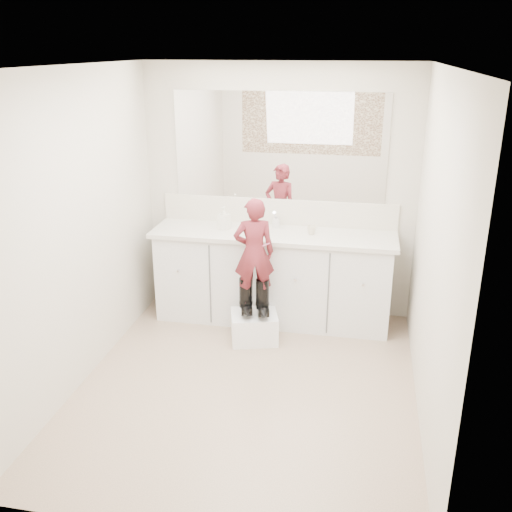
# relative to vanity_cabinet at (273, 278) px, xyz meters

# --- Properties ---
(floor) EXTENTS (3.00, 3.00, 0.00)m
(floor) POSITION_rel_vanity_cabinet_xyz_m (0.00, -1.23, -0.42)
(floor) COLOR #806754
(floor) RESTS_ON ground
(ceiling) EXTENTS (3.00, 3.00, 0.00)m
(ceiling) POSITION_rel_vanity_cabinet_xyz_m (0.00, -1.23, 1.97)
(ceiling) COLOR white
(ceiling) RESTS_ON wall_back
(wall_back) EXTENTS (2.60, 0.00, 2.60)m
(wall_back) POSITION_rel_vanity_cabinet_xyz_m (0.00, 0.27, 0.77)
(wall_back) COLOR beige
(wall_back) RESTS_ON floor
(wall_front) EXTENTS (2.60, 0.00, 2.60)m
(wall_front) POSITION_rel_vanity_cabinet_xyz_m (0.00, -2.73, 0.77)
(wall_front) COLOR beige
(wall_front) RESTS_ON floor
(wall_left) EXTENTS (0.00, 3.00, 3.00)m
(wall_left) POSITION_rel_vanity_cabinet_xyz_m (-1.30, -1.23, 0.78)
(wall_left) COLOR beige
(wall_left) RESTS_ON floor
(wall_right) EXTENTS (0.00, 3.00, 3.00)m
(wall_right) POSITION_rel_vanity_cabinet_xyz_m (1.30, -1.23, 0.78)
(wall_right) COLOR beige
(wall_right) RESTS_ON floor
(vanity_cabinet) EXTENTS (2.20, 0.55, 0.85)m
(vanity_cabinet) POSITION_rel_vanity_cabinet_xyz_m (0.00, 0.00, 0.00)
(vanity_cabinet) COLOR silver
(vanity_cabinet) RESTS_ON floor
(countertop) EXTENTS (2.28, 0.58, 0.04)m
(countertop) POSITION_rel_vanity_cabinet_xyz_m (0.00, -0.01, 0.45)
(countertop) COLOR beige
(countertop) RESTS_ON vanity_cabinet
(backsplash) EXTENTS (2.28, 0.03, 0.25)m
(backsplash) POSITION_rel_vanity_cabinet_xyz_m (0.00, 0.26, 0.59)
(backsplash) COLOR beige
(backsplash) RESTS_ON countertop
(mirror) EXTENTS (2.00, 0.02, 1.00)m
(mirror) POSITION_rel_vanity_cabinet_xyz_m (0.00, 0.26, 1.22)
(mirror) COLOR white
(mirror) RESTS_ON wall_back
(dot_panel) EXTENTS (2.00, 0.01, 1.20)m
(dot_panel) POSITION_rel_vanity_cabinet_xyz_m (0.00, -2.71, 1.22)
(dot_panel) COLOR #472819
(dot_panel) RESTS_ON wall_front
(faucet) EXTENTS (0.08, 0.08, 0.10)m
(faucet) POSITION_rel_vanity_cabinet_xyz_m (0.00, 0.15, 0.52)
(faucet) COLOR silver
(faucet) RESTS_ON countertop
(cup) EXTENTS (0.11, 0.11, 0.08)m
(cup) POSITION_rel_vanity_cabinet_xyz_m (0.35, 0.01, 0.51)
(cup) COLOR beige
(cup) RESTS_ON countertop
(soap_bottle) EXTENTS (0.12, 0.12, 0.21)m
(soap_bottle) POSITION_rel_vanity_cabinet_xyz_m (-0.48, 0.01, 0.57)
(soap_bottle) COLOR silver
(soap_bottle) RESTS_ON countertop
(step_stool) EXTENTS (0.49, 0.44, 0.26)m
(step_stool) POSITION_rel_vanity_cabinet_xyz_m (-0.09, -0.48, -0.29)
(step_stool) COLOR white
(step_stool) RESTS_ON floor
(boot_left) EXTENTS (0.18, 0.25, 0.34)m
(boot_left) POSITION_rel_vanity_cabinet_xyz_m (-0.17, -0.48, 0.01)
(boot_left) COLOR black
(boot_left) RESTS_ON step_stool
(boot_right) EXTENTS (0.18, 0.25, 0.34)m
(boot_right) POSITION_rel_vanity_cabinet_xyz_m (-0.02, -0.48, 0.01)
(boot_right) COLOR black
(boot_right) RESTS_ON step_stool
(toddler) EXTENTS (0.40, 0.32, 0.97)m
(toddler) POSITION_rel_vanity_cabinet_xyz_m (-0.09, -0.48, 0.42)
(toddler) COLOR #A8333C
(toddler) RESTS_ON step_stool
(toothbrush) EXTENTS (0.13, 0.05, 0.06)m
(toothbrush) POSITION_rel_vanity_cabinet_xyz_m (-0.02, -0.48, 0.49)
(toothbrush) COLOR #CA4E79
(toothbrush) RESTS_ON toddler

